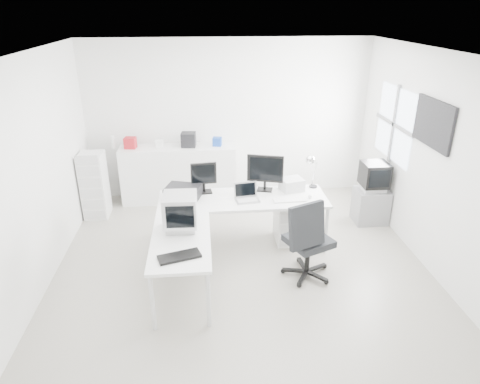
{
  "coord_description": "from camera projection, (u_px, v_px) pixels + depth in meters",
  "views": [
    {
      "loc": [
        -0.48,
        -4.99,
        3.3
      ],
      "look_at": [
        0.0,
        0.2,
        1.0
      ],
      "focal_mm": 32.0,
      "sensor_mm": 36.0,
      "label": 1
    }
  ],
  "objects": [
    {
      "name": "floor",
      "position": [
        241.0,
        264.0,
        5.91
      ],
      "size": [
        5.0,
        5.0,
        0.01
      ],
      "primitive_type": "cube",
      "color": "beige",
      "rests_on": "ground"
    },
    {
      "name": "ceiling",
      "position": [
        242.0,
        52.0,
        4.79
      ],
      "size": [
        5.0,
        5.0,
        0.01
      ],
      "primitive_type": "cube",
      "color": "white",
      "rests_on": "back_wall"
    },
    {
      "name": "back_wall",
      "position": [
        228.0,
        120.0,
        7.63
      ],
      "size": [
        5.0,
        0.02,
        2.8
      ],
      "primitive_type": "cube",
      "color": "silver",
      "rests_on": "floor"
    },
    {
      "name": "left_wall",
      "position": [
        35.0,
        176.0,
        5.14
      ],
      "size": [
        0.02,
        5.0,
        2.8
      ],
      "primitive_type": "cube",
      "color": "silver",
      "rests_on": "floor"
    },
    {
      "name": "right_wall",
      "position": [
        432.0,
        163.0,
        5.56
      ],
      "size": [
        0.02,
        5.0,
        2.8
      ],
      "primitive_type": "cube",
      "color": "silver",
      "rests_on": "floor"
    },
    {
      "name": "window",
      "position": [
        394.0,
        124.0,
        6.57
      ],
      "size": [
        0.02,
        1.2,
        1.1
      ],
      "primitive_type": null,
      "color": "white",
      "rests_on": "right_wall"
    },
    {
      "name": "wall_picture",
      "position": [
        433.0,
        123.0,
        5.45
      ],
      "size": [
        0.04,
        0.9,
        0.6
      ],
      "primitive_type": null,
      "color": "black",
      "rests_on": "right_wall"
    },
    {
      "name": "main_desk",
      "position": [
        243.0,
        221.0,
        6.27
      ],
      "size": [
        2.4,
        0.8,
        0.75
      ],
      "primitive_type": null,
      "color": "white",
      "rests_on": "floor"
    },
    {
      "name": "side_desk",
      "position": [
        182.0,
        266.0,
        5.19
      ],
      "size": [
        0.7,
        1.4,
        0.75
      ],
      "primitive_type": null,
      "color": "white",
      "rests_on": "floor"
    },
    {
      "name": "drawer_pedestal",
      "position": [
        289.0,
        222.0,
        6.4
      ],
      "size": [
        0.4,
        0.5,
        0.6
      ],
      "primitive_type": "cube",
      "color": "white",
      "rests_on": "floor"
    },
    {
      "name": "inkjet_printer",
      "position": [
        183.0,
        192.0,
        6.1
      ],
      "size": [
        0.56,
        0.49,
        0.17
      ],
      "primitive_type": "cube",
      "rotation": [
        0.0,
        0.0,
        -0.3
      ],
      "color": "black",
      "rests_on": "main_desk"
    },
    {
      "name": "lcd_monitor_small",
      "position": [
        204.0,
        178.0,
        6.2
      ],
      "size": [
        0.4,
        0.26,
        0.47
      ],
      "primitive_type": null,
      "rotation": [
        0.0,
        0.0,
        0.12
      ],
      "color": "black",
      "rests_on": "main_desk"
    },
    {
      "name": "lcd_monitor_large",
      "position": [
        265.0,
        173.0,
        6.26
      ],
      "size": [
        0.57,
        0.35,
        0.56
      ],
      "primitive_type": null,
      "rotation": [
        0.0,
        0.0,
        -0.28
      ],
      "color": "black",
      "rests_on": "main_desk"
    },
    {
      "name": "laptop",
      "position": [
        247.0,
        194.0,
        5.99
      ],
      "size": [
        0.34,
        0.35,
        0.2
      ],
      "primitive_type": null,
      "rotation": [
        0.0,
        0.0,
        0.14
      ],
      "color": "#B7B7BA",
      "rests_on": "main_desk"
    },
    {
      "name": "white_keyboard",
      "position": [
        290.0,
        200.0,
        6.03
      ],
      "size": [
        0.48,
        0.17,
        0.02
      ],
      "primitive_type": "cube",
      "rotation": [
        0.0,
        0.0,
        0.05
      ],
      "color": "white",
      "rests_on": "main_desk"
    },
    {
      "name": "white_mouse",
      "position": [
        310.0,
        196.0,
        6.09
      ],
      "size": [
        0.06,
        0.06,
        0.06
      ],
      "primitive_type": "sphere",
      "color": "white",
      "rests_on": "main_desk"
    },
    {
      "name": "laser_printer",
      "position": [
        292.0,
        184.0,
        6.35
      ],
      "size": [
        0.37,
        0.34,
        0.18
      ],
      "primitive_type": "cube",
      "rotation": [
        0.0,
        0.0,
        0.25
      ],
      "color": "silver",
      "rests_on": "main_desk"
    },
    {
      "name": "desk_lamp",
      "position": [
        314.0,
        173.0,
        6.39
      ],
      "size": [
        0.18,
        0.18,
        0.45
      ],
      "primitive_type": null,
      "rotation": [
        0.0,
        0.0,
        0.2
      ],
      "color": "silver",
      "rests_on": "main_desk"
    },
    {
      "name": "crt_monitor",
      "position": [
        180.0,
        214.0,
        5.19
      ],
      "size": [
        0.37,
        0.37,
        0.41
      ],
      "primitive_type": null,
      "rotation": [
        0.0,
        0.0,
        -0.03
      ],
      "color": "#B7B7BA",
      "rests_on": "side_desk"
    },
    {
      "name": "black_keyboard",
      "position": [
        179.0,
        256.0,
        4.67
      ],
      "size": [
        0.5,
        0.31,
        0.03
      ],
      "primitive_type": "cube",
      "rotation": [
        0.0,
        0.0,
        0.3
      ],
      "color": "black",
      "rests_on": "side_desk"
    },
    {
      "name": "office_chair",
      "position": [
        309.0,
        237.0,
        5.45
      ],
      "size": [
        0.87,
        0.87,
        1.15
      ],
      "primitive_type": null,
      "rotation": [
        0.0,
        0.0,
        0.42
      ],
      "color": "#26282B",
      "rests_on": "floor"
    },
    {
      "name": "tv_cabinet",
      "position": [
        370.0,
        206.0,
        6.97
      ],
      "size": [
        0.52,
        0.42,
        0.56
      ],
      "primitive_type": "cube",
      "color": "gray",
      "rests_on": "floor"
    },
    {
      "name": "crt_tv",
      "position": [
        374.0,
        177.0,
        6.76
      ],
      "size": [
        0.5,
        0.48,
        0.45
      ],
      "primitive_type": null,
      "color": "black",
      "rests_on": "tv_cabinet"
    },
    {
      "name": "sideboard",
      "position": [
        179.0,
        174.0,
        7.67
      ],
      "size": [
        2.02,
        0.5,
        1.01
      ],
      "primitive_type": "cube",
      "color": "white",
      "rests_on": "floor"
    },
    {
      "name": "clutter_box_a",
      "position": [
        130.0,
        143.0,
        7.37
      ],
      "size": [
        0.21,
        0.19,
        0.19
      ],
      "primitive_type": "cube",
      "rotation": [
        0.0,
        0.0,
        -0.14
      ],
      "color": "#AD1821",
      "rests_on": "sideboard"
    },
    {
      "name": "clutter_box_b",
      "position": [
        160.0,
        144.0,
        7.42
      ],
      "size": [
        0.13,
        0.12,
        0.13
      ],
      "primitive_type": "cube",
      "rotation": [
        0.0,
        0.0,
        -0.08
      ],
      "color": "white",
      "rests_on": "sideboard"
    },
    {
      "name": "clutter_box_c",
      "position": [
        188.0,
        140.0,
        7.44
      ],
      "size": [
        0.27,
        0.25,
        0.25
      ],
      "primitive_type": "cube",
      "rotation": [
        0.0,
        0.0,
        -0.09
      ],
      "color": "black",
      "rests_on": "sideboard"
    },
    {
      "name": "clutter_box_d",
      "position": [
        217.0,
        142.0,
        7.5
      ],
      "size": [
        0.18,
        0.16,
        0.15
      ],
      "primitive_type": "cube",
      "rotation": [
        0.0,
        0.0,
        -0.23
      ],
      "color": "#1741A4",
      "rests_on": "sideboard"
    },
    {
      "name": "clutter_bottle",
      "position": [
        113.0,
        142.0,
        7.37
      ],
      "size": [
        0.07,
        0.07,
        0.22
      ],
      "primitive_type": "cylinder",
      "color": "white",
      "rests_on": "sideboard"
    },
    {
      "name": "filing_cabinet",
      "position": [
        95.0,
        185.0,
        7.07
      ],
      "size": [
        0.38,
        0.46,
        1.09
      ],
      "primitive_type": "cube",
      "color": "white",
      "rests_on": "floor"
    }
  ]
}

